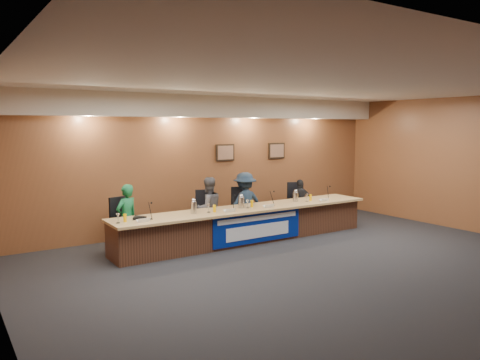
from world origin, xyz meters
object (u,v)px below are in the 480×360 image
object	(u,v)px
banner	(258,227)
panelist_a	(127,218)
office_chair_c	(242,213)
panelist_b	(208,208)
speakerphone	(138,218)
panelist_d	(300,203)
dais_body	(247,225)
carafe_right	(296,197)
office_chair_b	(206,217)
office_chair_a	(125,227)
carafe_left	(194,208)
carafe_mid	(241,203)
office_chair_d	(298,206)
panelist_c	(245,203)

from	to	relation	value
banner	panelist_a	size ratio (longest dim) A/B	1.62
banner	office_chair_c	size ratio (longest dim) A/B	4.58
banner	panelist_b	distance (m)	1.23
panelist_a	speakerphone	bearing A→B (deg)	72.29
panelist_d	dais_body	bearing A→B (deg)	27.49
panelist_a	carafe_right	xyz separation A→B (m)	(3.86, -0.58, 0.18)
panelist_b	office_chair_b	world-z (taller)	panelist_b
office_chair_a	office_chair_b	bearing A→B (deg)	-13.80
panelist_b	office_chair_a	bearing A→B (deg)	-1.29
panelist_a	panelist_d	world-z (taller)	panelist_a
banner	carafe_left	distance (m)	1.47
panelist_b	banner	bearing A→B (deg)	124.38
dais_body	office_chair_c	bearing A→B (deg)	64.18
banner	carafe_right	xyz separation A→B (m)	(1.36, 0.42, 0.48)
carafe_mid	office_chair_a	bearing A→B (deg)	163.06
dais_body	office_chair_a	world-z (taller)	dais_body
panelist_d	carafe_left	world-z (taller)	panelist_d
office_chair_a	office_chair_d	distance (m)	4.51
panelist_a	office_chair_c	size ratio (longest dim) A/B	2.83
panelist_a	dais_body	bearing A→B (deg)	145.46
carafe_mid	speakerphone	size ratio (longest dim) A/B	0.74
panelist_d	carafe_mid	distance (m)	2.28
panelist_a	office_chair_b	bearing A→B (deg)	161.81
panelist_d	speakerphone	distance (m)	4.51
banner	office_chair_d	bearing A→B (deg)	28.73
panelist_a	carafe_left	world-z (taller)	panelist_a
carafe_right	office_chair_a	bearing A→B (deg)	169.95
panelist_c	speakerphone	distance (m)	2.85
office_chair_a	panelist_c	bearing A→B (deg)	-15.82
panelist_b	carafe_left	size ratio (longest dim) A/B	5.66
office_chair_b	office_chair_d	world-z (taller)	same
office_chair_b	office_chair_d	size ratio (longest dim) A/B	1.00
panelist_c	panelist_d	bearing A→B (deg)	179.94
speakerphone	office_chair_b	bearing A→B (deg)	19.42
panelist_a	carafe_right	size ratio (longest dim) A/B	6.12
banner	carafe_right	size ratio (longest dim) A/B	9.91
carafe_right	speakerphone	distance (m)	3.82
panelist_b	carafe_right	world-z (taller)	panelist_b
dais_body	office_chair_d	world-z (taller)	dais_body
carafe_left	speakerphone	xyz separation A→B (m)	(-1.13, 0.10, -0.10)
panelist_d	office_chair_a	bearing A→B (deg)	9.94
office_chair_d	carafe_left	xyz separation A→B (m)	(-3.34, -0.74, 0.39)
office_chair_c	office_chair_d	distance (m)	1.68
dais_body	carafe_left	distance (m)	1.43
panelist_c	carafe_right	size ratio (longest dim) A/B	6.50
panelist_d	office_chair_c	bearing A→B (deg)	7.80
panelist_c	office_chair_d	size ratio (longest dim) A/B	3.01
speakerphone	office_chair_c	bearing A→B (deg)	12.93
dais_body	carafe_right	world-z (taller)	carafe_right
office_chair_d	carafe_left	bearing A→B (deg)	-145.88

